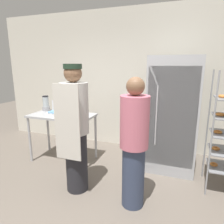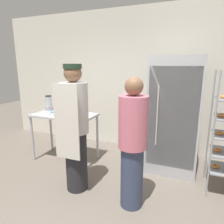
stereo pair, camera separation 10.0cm
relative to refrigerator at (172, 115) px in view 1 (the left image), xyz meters
The scene contains 8 objects.
ground_plane 2.05m from the refrigerator, 116.71° to the right, with size 14.00×14.00×0.00m, color #6B6056.
back_wall 1.23m from the refrigerator, 136.59° to the left, with size 6.40×0.12×2.86m, color silver.
refrigerator is the anchor object (origin of this frame).
prep_counter 1.93m from the refrigerator, 169.43° to the right, with size 1.15×0.61×0.87m.
donut_box 2.01m from the refrigerator, 167.40° to the right, with size 0.27×0.21×0.25m.
blender_pitcher 2.37m from the refrigerator, behind, with size 0.15×0.15×0.29m.
person_baker 1.63m from the refrigerator, 137.30° to the right, with size 0.37×0.39×1.76m.
person_customer 1.22m from the refrigerator, 107.77° to the right, with size 0.34×0.34×1.62m.
Camera 1 is at (0.94, -1.73, 1.74)m, focal length 32.00 mm.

